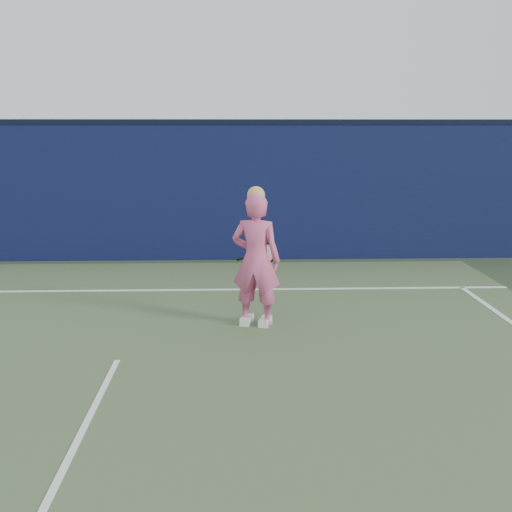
{
  "coord_description": "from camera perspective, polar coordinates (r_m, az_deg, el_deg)",
  "views": [
    {
      "loc": [
        1.26,
        -5.55,
        2.47
      ],
      "look_at": [
        1.53,
        2.24,
        0.89
      ],
      "focal_mm": 45.0,
      "sensor_mm": 36.0,
      "label": 1
    }
  ],
  "objects": [
    {
      "name": "wall_cap",
      "position": [
        12.12,
        -8.14,
        11.71
      ],
      "size": [
        24.0,
        0.42,
        0.1
      ],
      "primitive_type": "cube",
      "color": "black",
      "rests_on": "backstop_wall"
    },
    {
      "name": "racket",
      "position": [
        8.4,
        0.66,
        0.2
      ],
      "size": [
        0.53,
        0.16,
        0.29
      ],
      "rotation": [
        0.0,
        0.0,
        -0.31
      ],
      "color": "black",
      "rests_on": "ground"
    },
    {
      "name": "ground",
      "position": [
        6.2,
        -13.86,
        -12.35
      ],
      "size": [
        80.0,
        80.0,
        0.0
      ],
      "primitive_type": "plane",
      "color": "#2B3D25",
      "rests_on": "ground"
    },
    {
      "name": "court_lines",
      "position": [
        5.91,
        -14.52,
        -13.52
      ],
      "size": [
        11.0,
        12.04,
        0.01
      ],
      "color": "white",
      "rests_on": "court_surface"
    },
    {
      "name": "player",
      "position": [
        7.97,
        0.0,
        -0.31
      ],
      "size": [
        0.7,
        0.55,
        1.76
      ],
      "rotation": [
        0.0,
        0.0,
        2.87
      ],
      "color": "#DF568C",
      "rests_on": "ground"
    },
    {
      "name": "backstop_wall",
      "position": [
        12.18,
        -7.97,
        5.58
      ],
      "size": [
        24.0,
        0.4,
        2.5
      ],
      "primitive_type": "cube",
      "color": "#0C1337",
      "rests_on": "ground"
    }
  ]
}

